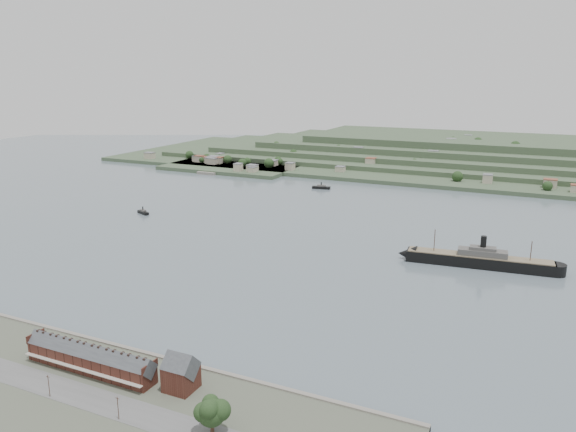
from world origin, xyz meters
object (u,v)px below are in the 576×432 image
at_px(fig_tree, 212,412).
at_px(gabled_building, 181,373).
at_px(terrace_row, 90,359).
at_px(tugboat, 143,212).
at_px(steamship, 475,259).

bearing_deg(fig_tree, gabled_building, 145.00).
height_order(terrace_row, tugboat, terrace_row).
distance_m(terrace_row, tugboat, 247.21).
relative_size(gabled_building, tugboat, 1.05).
relative_size(terrace_row, steamship, 0.60).
bearing_deg(gabled_building, fig_tree, -35.00).
xyz_separation_m(gabled_building, steamship, (73.57, 181.84, -4.11)).
distance_m(gabled_building, fig_tree, 28.19).
bearing_deg(gabled_building, tugboat, 132.25).
xyz_separation_m(gabled_building, tugboat, (-179.85, 198.01, -6.74)).
distance_m(steamship, fig_tree, 204.40).
bearing_deg(tugboat, steamship, -3.65).
relative_size(gabled_building, steamship, 0.15).
distance_m(tugboat, fig_tree, 295.14).
height_order(tugboat, fig_tree, fig_tree).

